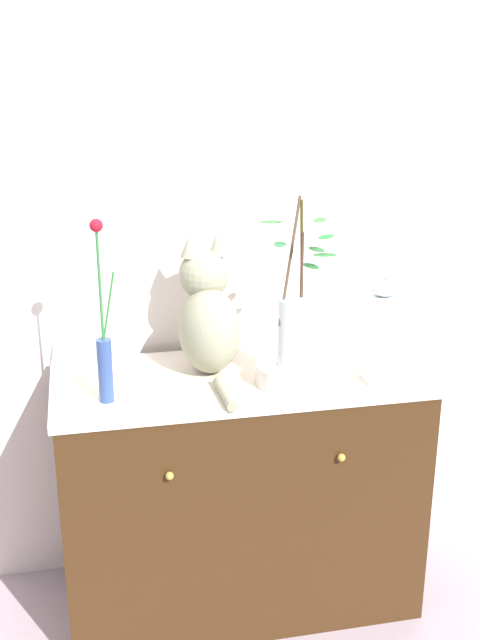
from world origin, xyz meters
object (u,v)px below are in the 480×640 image
object	(u,v)px
vase_slim_green	(104,350)
bowl_porcelain	(293,373)
sideboard	(240,491)
vase_glass_clear	(294,324)
jar_lidded_porcelain	(382,332)
cat_sitting	(208,315)

from	to	relation	value
vase_slim_green	bowl_porcelain	world-z (taller)	vase_slim_green
vase_slim_green	bowl_porcelain	bearing A→B (deg)	1.59
sideboard	bowl_porcelain	bearing A→B (deg)	-31.07
sideboard	vase_glass_clear	world-z (taller)	vase_glass_clear
sideboard	vase_glass_clear	xyz separation A→B (m)	(0.15, -0.09, 0.60)
bowl_porcelain	jar_lidded_porcelain	size ratio (longest dim) A/B	0.65
cat_sitting	vase_glass_clear	world-z (taller)	vase_glass_clear
vase_slim_green	jar_lidded_porcelain	xyz separation A→B (m)	(0.81, -0.02, -0.00)
sideboard	bowl_porcelain	xyz separation A→B (m)	(0.14, -0.09, 0.44)
cat_sitting	vase_slim_green	distance (m)	0.37
sideboard	cat_sitting	xyz separation A→B (m)	(-0.09, 0.07, 0.59)
jar_lidded_porcelain	vase_glass_clear	bearing A→B (deg)	173.10
sideboard	cat_sitting	distance (m)	0.60
sideboard	bowl_porcelain	distance (m)	0.47
vase_slim_green	jar_lidded_porcelain	bearing A→B (deg)	-1.14
bowl_porcelain	sideboard	bearing A→B (deg)	148.93
sideboard	jar_lidded_porcelain	world-z (taller)	jar_lidded_porcelain
vase_glass_clear	jar_lidded_porcelain	bearing A→B (deg)	-6.90
bowl_porcelain	vase_glass_clear	distance (m)	0.16
jar_lidded_porcelain	bowl_porcelain	bearing A→B (deg)	173.17
jar_lidded_porcelain	cat_sitting	bearing A→B (deg)	159.25
sideboard	vase_slim_green	world-z (taller)	vase_slim_green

